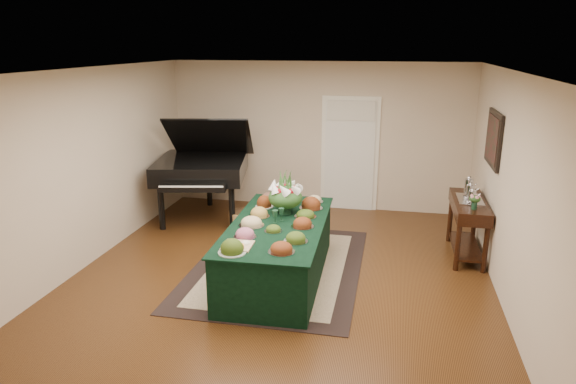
% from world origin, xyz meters
% --- Properties ---
extents(ground, '(6.00, 6.00, 0.00)m').
position_xyz_m(ground, '(0.00, 0.00, 0.00)').
color(ground, black).
rests_on(ground, ground).
extents(area_rug, '(2.28, 3.19, 0.01)m').
position_xyz_m(area_rug, '(-0.11, 0.12, 0.01)').
color(area_rug, black).
rests_on(area_rug, ground).
extents(kitchen_doorway, '(1.05, 0.07, 2.10)m').
position_xyz_m(kitchen_doorway, '(0.60, 2.97, 1.02)').
color(kitchen_doorway, white).
rests_on(kitchen_doorway, ground).
extents(buffet_table, '(1.26, 2.56, 0.77)m').
position_xyz_m(buffet_table, '(-0.03, -0.21, 0.39)').
color(buffet_table, black).
rests_on(buffet_table, ground).
extents(food_platters, '(0.99, 2.34, 0.13)m').
position_xyz_m(food_platters, '(-0.03, -0.23, 0.82)').
color(food_platters, silver).
rests_on(food_platters, buffet_table).
extents(cutting_board, '(0.34, 0.34, 0.10)m').
position_xyz_m(cutting_board, '(-0.31, -1.04, 0.80)').
color(cutting_board, tan).
rests_on(cutting_board, buffet_table).
extents(green_goblets, '(0.14, 0.18, 0.18)m').
position_xyz_m(green_goblets, '(-0.03, -0.15, 0.86)').
color(green_goblets, '#163723').
rests_on(green_goblets, buffet_table).
extents(floral_centerpiece, '(0.48, 0.48, 0.48)m').
position_xyz_m(floral_centerpiece, '(-0.02, 0.23, 1.05)').
color(floral_centerpiece, '#163723').
rests_on(floral_centerpiece, buffet_table).
extents(grand_piano, '(1.83, 2.04, 1.83)m').
position_xyz_m(grand_piano, '(-1.88, 1.93, 0.93)').
color(grand_piano, black).
rests_on(grand_piano, ground).
extents(wicker_basket, '(0.43, 0.43, 0.27)m').
position_xyz_m(wicker_basket, '(-1.07, 1.58, 0.13)').
color(wicker_basket, '#9D723F').
rests_on(wicker_basket, ground).
extents(mahogany_sideboard, '(0.45, 1.31, 0.85)m').
position_xyz_m(mahogany_sideboard, '(2.50, 1.08, 0.66)').
color(mahogany_sideboard, black).
rests_on(mahogany_sideboard, ground).
extents(tea_service, '(0.34, 0.58, 0.30)m').
position_xyz_m(tea_service, '(2.50, 1.14, 0.97)').
color(tea_service, silver).
rests_on(tea_service, mahogany_sideboard).
extents(pink_bouquet, '(0.17, 0.17, 0.21)m').
position_xyz_m(pink_bouquet, '(2.49, 0.67, 0.99)').
color(pink_bouquet, '#163723').
rests_on(pink_bouquet, mahogany_sideboard).
extents(wall_painting, '(0.05, 0.95, 0.75)m').
position_xyz_m(wall_painting, '(2.72, 1.08, 1.75)').
color(wall_painting, black).
rests_on(wall_painting, ground).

